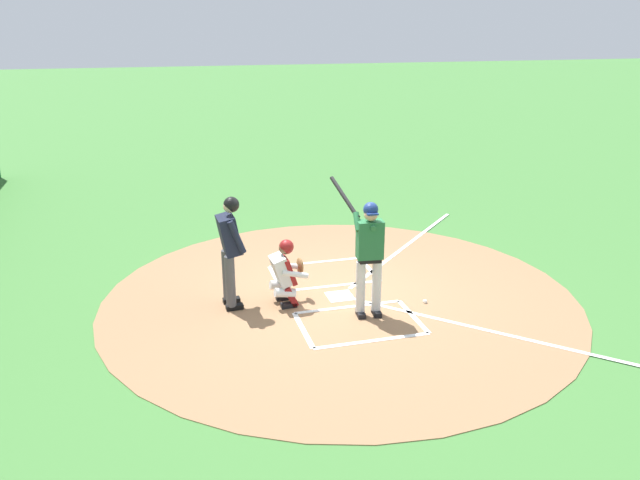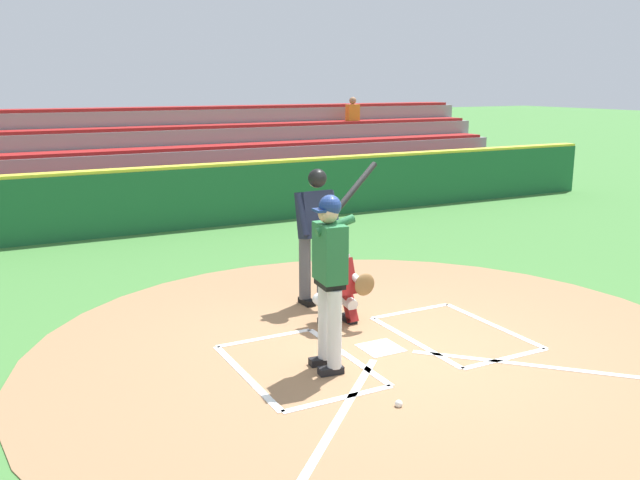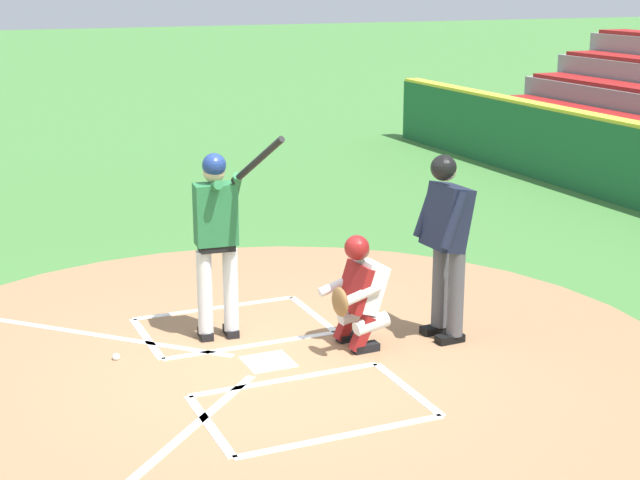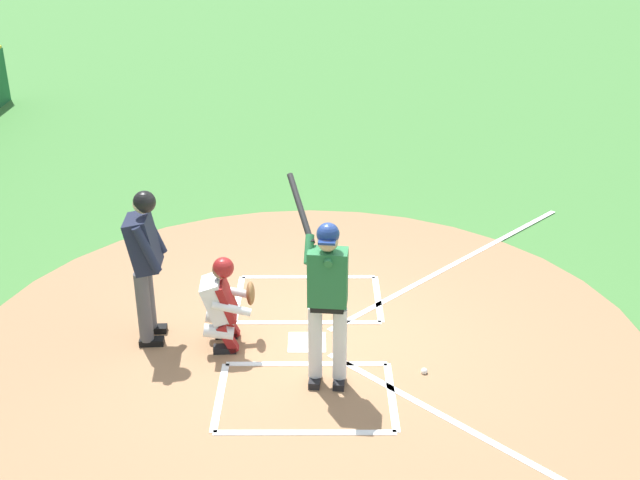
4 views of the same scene
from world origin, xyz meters
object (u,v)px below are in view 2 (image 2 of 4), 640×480
object	(u,v)px
batter	(330,269)
baseball	(399,404)
catcher	(339,279)
plate_umpire	(315,227)

from	to	relation	value
batter	baseball	distance (m)	1.52
batter	catcher	world-z (taller)	batter
plate_umpire	baseball	size ratio (longest dim) A/B	25.20
batter	catcher	xyz separation A→B (m)	(-0.75, -1.16, -0.51)
batter	catcher	distance (m)	1.47
catcher	plate_umpire	world-z (taller)	plate_umpire
plate_umpire	baseball	xyz separation A→B (m)	(0.73, 3.11, -1.04)
batter	plate_umpire	bearing A→B (deg)	-113.35
batter	plate_umpire	distance (m)	2.22
batter	baseball	size ratio (longest dim) A/B	28.76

